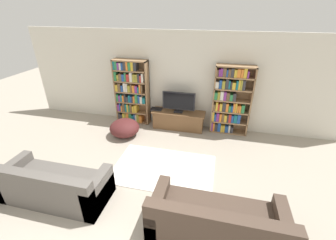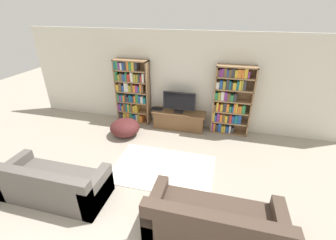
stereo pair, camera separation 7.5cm
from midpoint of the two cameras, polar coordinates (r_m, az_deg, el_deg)
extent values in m
cube|color=silver|center=(6.23, 2.03, 9.99)|extent=(8.80, 0.06, 2.60)
cube|color=#93704C|center=(6.72, -13.17, 7.18)|extent=(0.04, 0.30, 1.84)
cube|color=#93704C|center=(6.37, -5.52, 6.68)|extent=(0.04, 0.30, 1.84)
cube|color=#93704C|center=(6.65, -9.02, 7.34)|extent=(0.97, 0.04, 1.84)
cube|color=#93704C|center=(6.28, -10.08, 14.71)|extent=(0.97, 0.30, 0.04)
cube|color=#93704C|center=(6.89, -8.88, -0.12)|extent=(0.94, 0.30, 0.04)
cube|color=#333338|center=(6.98, -12.21, 1.16)|extent=(0.06, 0.24, 0.23)
cube|color=#333338|center=(6.96, -11.71, 0.97)|extent=(0.06, 0.24, 0.19)
cube|color=gold|center=(6.93, -11.22, 1.07)|extent=(0.06, 0.24, 0.23)
cube|color=#9E9333|center=(6.90, -10.80, 1.06)|extent=(0.04, 0.24, 0.24)
cube|color=orange|center=(6.87, -10.26, 1.04)|extent=(0.08, 0.24, 0.25)
cube|color=#2D7F47|center=(6.84, -9.57, 0.94)|extent=(0.08, 0.24, 0.25)
cube|color=#196B75|center=(6.82, -8.96, 0.69)|extent=(0.06, 0.24, 0.20)
cube|color=#234C99|center=(6.79, -8.54, 0.83)|extent=(0.04, 0.24, 0.25)
cube|color=silver|center=(6.78, -8.18, 0.71)|extent=(0.04, 0.24, 0.22)
cube|color=#9E9333|center=(6.76, -7.71, 0.73)|extent=(0.07, 0.24, 0.24)
cube|color=orange|center=(6.74, -7.08, 0.51)|extent=(0.08, 0.24, 0.20)
cube|color=#93704C|center=(6.76, -9.07, 2.20)|extent=(0.94, 0.30, 0.04)
cube|color=#7F338C|center=(6.86, -12.44, 3.37)|extent=(0.06, 0.24, 0.20)
cube|color=#234C99|center=(6.83, -12.04, 3.51)|extent=(0.04, 0.24, 0.25)
cube|color=orange|center=(6.83, -11.67, 3.16)|extent=(0.04, 0.24, 0.17)
cube|color=brown|center=(6.78, -11.22, 3.44)|extent=(0.07, 0.24, 0.25)
cube|color=#196B75|center=(6.76, -10.66, 3.32)|extent=(0.05, 0.24, 0.23)
cube|color=gold|center=(6.74, -10.24, 3.28)|extent=(0.05, 0.24, 0.23)
cube|color=#2D7F47|center=(6.73, -9.87, 3.14)|extent=(0.04, 0.24, 0.20)
cube|color=brown|center=(6.70, -9.46, 3.30)|extent=(0.06, 0.24, 0.25)
cube|color=gold|center=(6.68, -8.90, 3.01)|extent=(0.06, 0.24, 0.19)
cube|color=gold|center=(6.65, -8.30, 3.08)|extent=(0.08, 0.24, 0.22)
cube|color=#93704C|center=(6.64, -9.26, 4.61)|extent=(0.94, 0.30, 0.04)
cube|color=#2D7F47|center=(6.75, -12.71, 5.78)|extent=(0.06, 0.24, 0.21)
cube|color=#7F338C|center=(6.72, -12.20, 5.63)|extent=(0.06, 0.24, 0.18)
cube|color=#196B75|center=(6.69, -11.78, 5.73)|extent=(0.05, 0.24, 0.21)
cube|color=orange|center=(6.68, -11.33, 5.62)|extent=(0.06, 0.24, 0.19)
cube|color=#333338|center=(6.64, -10.91, 5.81)|extent=(0.04, 0.24, 0.25)
cube|color=#333338|center=(6.63, -10.39, 5.44)|extent=(0.07, 0.24, 0.16)
cube|color=#196B75|center=(6.60, -9.85, 5.58)|extent=(0.05, 0.24, 0.21)
cube|color=#234C99|center=(6.58, -9.42, 5.45)|extent=(0.04, 0.24, 0.18)
cube|color=#333338|center=(6.57, -9.06, 5.42)|extent=(0.04, 0.24, 0.18)
cube|color=orange|center=(6.55, -8.66, 5.43)|extent=(0.05, 0.24, 0.19)
cube|color=#2D7F47|center=(6.51, -8.08, 5.63)|extent=(0.08, 0.24, 0.25)
cube|color=#234C99|center=(6.49, -7.49, 5.46)|extent=(0.05, 0.24, 0.22)
cube|color=silver|center=(6.47, -6.92, 5.30)|extent=(0.07, 0.24, 0.20)
cube|color=#196B75|center=(6.45, -6.26, 5.15)|extent=(0.08, 0.24, 0.17)
cube|color=#93704C|center=(6.53, -9.46, 7.10)|extent=(0.94, 0.30, 0.04)
cube|color=gold|center=(6.64, -12.92, 8.16)|extent=(0.07, 0.24, 0.19)
cube|color=brown|center=(6.60, -12.28, 8.33)|extent=(0.08, 0.24, 0.24)
cube|color=#234C99|center=(6.58, -11.59, 8.03)|extent=(0.06, 0.24, 0.17)
cube|color=silver|center=(6.53, -11.01, 8.34)|extent=(0.07, 0.24, 0.25)
cube|color=silver|center=(6.51, -10.49, 8.28)|extent=(0.05, 0.24, 0.25)
cube|color=#9E9333|center=(6.49, -9.92, 8.02)|extent=(0.08, 0.24, 0.19)
cube|color=brown|center=(6.46, -9.38, 8.19)|extent=(0.05, 0.24, 0.24)
cube|color=orange|center=(6.44, -8.80, 8.00)|extent=(0.07, 0.24, 0.20)
cube|color=#7F338C|center=(6.41, -8.17, 7.94)|extent=(0.07, 0.24, 0.20)
cube|color=#196B75|center=(6.40, -7.65, 7.79)|extent=(0.04, 0.24, 0.17)
cube|color=orange|center=(6.36, -7.22, 8.12)|extent=(0.05, 0.24, 0.25)
cube|color=brown|center=(6.35, -6.76, 8.01)|extent=(0.04, 0.24, 0.23)
cube|color=#93704C|center=(6.43, -9.66, 9.67)|extent=(0.94, 0.30, 0.04)
cube|color=#2D7F47|center=(6.55, -13.24, 10.96)|extent=(0.07, 0.24, 0.25)
cube|color=#9E9333|center=(6.53, -12.62, 10.60)|extent=(0.06, 0.24, 0.17)
cube|color=brown|center=(6.49, -12.03, 10.74)|extent=(0.08, 0.24, 0.20)
cube|color=#234C99|center=(6.46, -11.36, 10.65)|extent=(0.07, 0.24, 0.19)
cube|color=#2D7F47|center=(6.43, -10.84, 10.87)|extent=(0.05, 0.24, 0.24)
cube|color=#B72D28|center=(6.40, -10.21, 10.66)|extent=(0.08, 0.24, 0.20)
cube|color=silver|center=(6.36, -9.46, 10.85)|extent=(0.08, 0.24, 0.25)
cube|color=#9E9333|center=(6.33, -8.71, 10.64)|extent=(0.07, 0.24, 0.21)
cube|color=#9E9333|center=(6.31, -8.08, 10.61)|extent=(0.05, 0.24, 0.21)
cube|color=#333338|center=(6.28, -7.55, 10.67)|extent=(0.06, 0.24, 0.23)
cube|color=#B72D28|center=(6.27, -7.09, 10.49)|extent=(0.04, 0.24, 0.19)
cube|color=silver|center=(6.24, -6.62, 10.69)|extent=(0.06, 0.24, 0.24)
cube|color=#93704C|center=(6.35, -9.88, 12.32)|extent=(0.94, 0.30, 0.04)
cube|color=#196B75|center=(6.48, -13.61, 13.49)|extent=(0.05, 0.24, 0.23)
cube|color=#2D7F47|center=(6.45, -13.12, 13.58)|extent=(0.07, 0.24, 0.25)
cube|color=#7F338C|center=(6.43, -12.59, 13.34)|extent=(0.05, 0.24, 0.20)
cube|color=silver|center=(6.40, -12.08, 13.30)|extent=(0.05, 0.24, 0.19)
cube|color=#234C99|center=(6.38, -11.60, 13.33)|extent=(0.05, 0.24, 0.20)
cube|color=#333338|center=(6.35, -11.04, 13.46)|extent=(0.07, 0.24, 0.23)
cube|color=orange|center=(6.32, -10.46, 13.49)|extent=(0.06, 0.24, 0.24)
cube|color=#2D7F47|center=(6.30, -9.84, 13.39)|extent=(0.07, 0.24, 0.22)
cube|color=gold|center=(6.26, -9.18, 13.47)|extent=(0.07, 0.24, 0.24)
cube|color=#333338|center=(6.24, -8.49, 13.40)|extent=(0.08, 0.24, 0.23)
cube|color=#93704C|center=(6.06, 11.12, 5.19)|extent=(0.04, 0.30, 1.84)
cube|color=#93704C|center=(6.11, 19.92, 4.21)|extent=(0.04, 0.30, 1.84)
cube|color=#93704C|center=(6.19, 15.53, 5.16)|extent=(0.97, 0.04, 1.84)
cube|color=#93704C|center=(5.80, 16.65, 12.99)|extent=(0.97, 0.30, 0.04)
cube|color=#93704C|center=(6.45, 14.56, -2.73)|extent=(0.94, 0.30, 0.04)
cube|color=#7F338C|center=(6.36, 10.84, -1.29)|extent=(0.04, 0.24, 0.24)
cube|color=orange|center=(6.36, 11.26, -1.36)|extent=(0.05, 0.24, 0.24)
cube|color=#333338|center=(6.37, 11.81, -1.50)|extent=(0.06, 0.24, 0.22)
cube|color=#234C99|center=(6.36, 12.54, -1.43)|extent=(0.08, 0.24, 0.25)
cube|color=gold|center=(6.38, 13.15, -1.77)|extent=(0.05, 0.24, 0.18)
cube|color=gold|center=(6.38, 13.65, -1.82)|extent=(0.05, 0.24, 0.19)
cube|color=#234C99|center=(6.38, 14.31, -1.89)|extent=(0.08, 0.24, 0.19)
cube|color=silver|center=(6.38, 14.96, -1.83)|extent=(0.05, 0.24, 0.22)
cube|color=#333338|center=(6.39, 15.53, -2.07)|extent=(0.07, 0.24, 0.17)
cube|color=#93704C|center=(6.31, 14.88, -0.30)|extent=(0.94, 0.30, 0.04)
cube|color=gold|center=(6.22, 11.12, 1.24)|extent=(0.05, 0.24, 0.25)
cube|color=#234C99|center=(6.23, 11.59, 0.95)|extent=(0.05, 0.24, 0.20)
cube|color=#7F338C|center=(6.22, 12.21, 1.06)|extent=(0.07, 0.24, 0.24)
cube|color=orange|center=(6.23, 12.87, 0.89)|extent=(0.06, 0.24, 0.22)
cube|color=brown|center=(6.23, 13.48, 0.90)|extent=(0.05, 0.24, 0.23)
cube|color=gold|center=(6.24, 14.06, 0.68)|extent=(0.07, 0.24, 0.19)
cube|color=#333338|center=(6.23, 14.63, 0.74)|extent=(0.04, 0.24, 0.22)
cube|color=#B72D28|center=(6.24, 15.11, 0.70)|extent=(0.06, 0.24, 0.23)
cube|color=#234C99|center=(6.24, 15.68, 0.55)|extent=(0.05, 0.24, 0.21)
cube|color=#196B75|center=(6.24, 16.39, 0.58)|extent=(0.08, 0.24, 0.23)
cube|color=#234C99|center=(6.25, 17.19, 0.55)|extent=(0.08, 0.24, 0.25)
cube|color=#93704C|center=(6.18, 15.21, 2.23)|extent=(0.94, 0.30, 0.04)
cube|color=brown|center=(6.11, 11.37, 3.49)|extent=(0.05, 0.24, 0.17)
cube|color=gold|center=(6.10, 11.98, 3.71)|extent=(0.06, 0.24, 0.24)
cube|color=#B72D28|center=(6.11, 12.43, 3.44)|extent=(0.04, 0.24, 0.19)
cube|color=gold|center=(6.11, 12.98, 3.45)|extent=(0.06, 0.24, 0.20)
cube|color=#333338|center=(6.10, 13.74, 3.51)|extent=(0.08, 0.24, 0.24)
cube|color=orange|center=(6.11, 14.45, 3.35)|extent=(0.07, 0.24, 0.22)
cube|color=#2D7F47|center=(6.12, 15.06, 3.06)|extent=(0.05, 0.24, 0.17)
cube|color=#234C99|center=(6.12, 15.61, 3.04)|extent=(0.04, 0.24, 0.18)
cube|color=orange|center=(6.11, 16.11, 3.30)|extent=(0.05, 0.24, 0.25)
cube|color=gold|center=(6.11, 16.56, 3.27)|extent=(0.04, 0.24, 0.25)
cube|color=orange|center=(6.13, 16.96, 2.94)|extent=(0.04, 0.24, 0.19)
cube|color=orange|center=(6.13, 17.46, 2.91)|extent=(0.05, 0.24, 0.19)
cube|color=#2D7F47|center=(6.13, 18.13, 2.93)|extent=(0.08, 0.24, 0.21)
cube|color=#93704C|center=(6.06, 15.56, 4.87)|extent=(0.94, 0.30, 0.04)
cube|color=#2D7F47|center=(6.00, 11.75, 6.25)|extent=(0.08, 0.24, 0.19)
cube|color=#9E9333|center=(5.99, 12.46, 6.27)|extent=(0.06, 0.24, 0.21)
cube|color=silver|center=(5.99, 13.21, 6.27)|extent=(0.08, 0.24, 0.23)
cube|color=#7F338C|center=(5.99, 13.95, 6.14)|extent=(0.07, 0.24, 0.22)
cube|color=brown|center=(6.00, 14.68, 5.98)|extent=(0.07, 0.24, 0.20)
cube|color=#2D7F47|center=(6.01, 15.41, 5.73)|extent=(0.07, 0.24, 0.17)
cube|color=#333338|center=(6.00, 16.19, 5.80)|extent=(0.07, 0.24, 0.20)
cube|color=#93704C|center=(5.95, 15.92, 7.60)|extent=(0.94, 0.30, 0.04)
cube|color=silver|center=(5.90, 12.05, 8.91)|extent=(0.08, 0.24, 0.16)
cube|color=#234C99|center=(5.89, 12.88, 9.06)|extent=(0.06, 0.24, 0.22)
cube|color=#9E9333|center=(5.90, 13.62, 8.91)|extent=(0.07, 0.24, 0.20)
cube|color=#333338|center=(5.89, 14.43, 9.05)|extent=(0.07, 0.24, 0.25)
cube|color=#196B75|center=(5.90, 15.00, 8.82)|extent=(0.04, 0.24, 0.22)
cube|color=#333338|center=(5.90, 15.43, 8.66)|extent=(0.04, 0.24, 0.19)
cube|color=gold|center=(5.91, 16.04, 8.54)|extent=(0.08, 0.24, 0.18)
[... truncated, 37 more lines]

